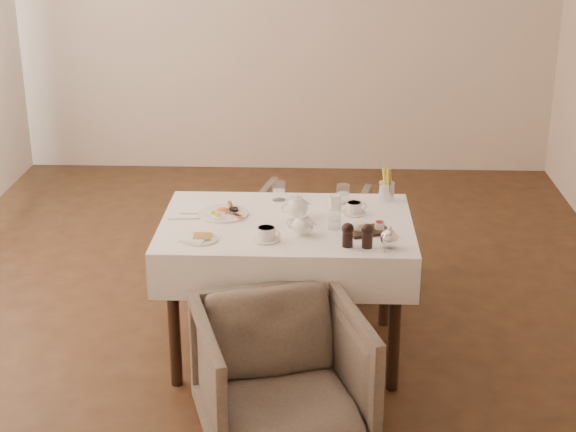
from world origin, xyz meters
The scene contains 20 objects.
table centered at (0.14, -0.70, 0.64)m, with size 1.28×0.88×0.75m.
armchair_near centered at (0.15, -1.50, 0.33)m, with size 0.70×0.72×0.66m, color #4E4239.
armchair_far centered at (0.24, 0.13, 0.31)m, with size 0.66×0.67×0.61m, color #4E4239.
breakfast_plate centered at (-0.19, -0.61, 0.76)m, with size 0.26×0.26×0.03m.
side_plate centered at (-0.28, -0.96, 0.76)m, with size 0.18×0.17×0.02m.
teapot_centre centered at (0.19, -0.64, 0.82)m, with size 0.16×0.12×0.13m, color white, non-canonical shape.
teapot_front centered at (0.22, -0.87, 0.81)m, with size 0.14×0.11×0.12m, color white, non-canonical shape.
creamer centered at (0.38, -0.51, 0.80)m, with size 0.06×0.06×0.08m, color white.
teacup_near centered at (0.05, -0.95, 0.79)m, with size 0.14×0.14×0.07m.
teacup_far centered at (0.48, -0.57, 0.78)m, with size 0.13×0.13×0.06m.
glass_left centered at (0.08, -0.38, 0.81)m, with size 0.07×0.07×0.10m, color silver.
glass_mid centered at (0.38, -0.78, 0.80)m, with size 0.07×0.07×0.09m, color silver.
glass_right centered at (0.43, -0.41, 0.81)m, with size 0.07×0.07×0.10m, color silver.
condiment_board centered at (0.54, -0.83, 0.77)m, with size 0.23×0.19×0.05m.
pepper_mill_left centered at (0.44, -1.00, 0.82)m, with size 0.06×0.06×0.12m, color black, non-canonical shape.
pepper_mill_right centered at (0.53, -1.01, 0.82)m, with size 0.06×0.06×0.12m, color black, non-canonical shape.
silver_pot centered at (0.63, -1.01, 0.81)m, with size 0.10×0.08×0.11m, color white, non-canonical shape.
fries_cup centered at (0.66, -0.36, 0.84)m, with size 0.09×0.09×0.18m.
cutlery_fork centered at (-0.33, -0.61, 0.76)m, with size 0.01×0.18×0.00m, color silver.
cutlery_knife centered at (-0.38, -0.69, 0.76)m, with size 0.01×0.18×0.00m, color silver.
Camera 1 is at (0.31, -4.86, 2.40)m, focal length 55.00 mm.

